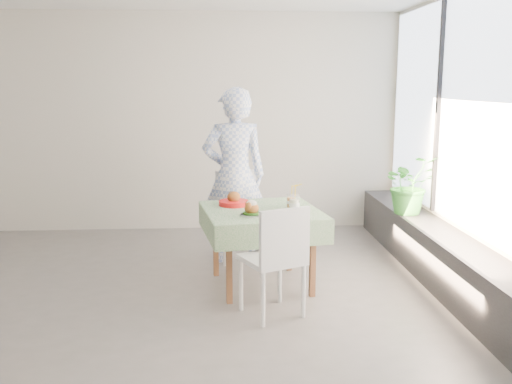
{
  "coord_description": "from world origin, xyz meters",
  "views": [
    {
      "loc": [
        0.68,
        -4.94,
        1.89
      ],
      "look_at": [
        1.01,
        0.29,
        0.9
      ],
      "focal_mm": 40.0,
      "sensor_mm": 36.0,
      "label": 1
    }
  ],
  "objects": [
    {
      "name": "wall_front",
      "position": [
        0.0,
        -2.5,
        1.4
      ],
      "size": [
        6.0,
        0.02,
        2.8
      ],
      "primitive_type": "cube",
      "color": "beige",
      "rests_on": "ground"
    },
    {
      "name": "floor",
      "position": [
        0.0,
        0.0,
        0.0
      ],
      "size": [
        6.0,
        6.0,
        0.0
      ],
      "primitive_type": "plane",
      "color": "#595755",
      "rests_on": "ground"
    },
    {
      "name": "chair_far",
      "position": [
        0.88,
        1.09,
        0.29
      ],
      "size": [
        0.51,
        0.51,
        0.96
      ],
      "color": "white",
      "rests_on": "ground"
    },
    {
      "name": "juice_cup_orange",
      "position": [
        1.35,
        0.32,
        0.8
      ],
      "size": [
        0.09,
        0.09,
        0.25
      ],
      "color": "white",
      "rests_on": "cafe_table"
    },
    {
      "name": "wall_right",
      "position": [
        3.0,
        0.0,
        1.4
      ],
      "size": [
        0.02,
        5.0,
        2.8
      ],
      "primitive_type": "cube",
      "color": "beige",
      "rests_on": "ground"
    },
    {
      "name": "potted_plant",
      "position": [
        2.73,
        1.03,
        0.82
      ],
      "size": [
        0.65,
        0.59,
        0.65
      ],
      "primitive_type": "imported",
      "rotation": [
        0.0,
        0.0,
        0.16
      ],
      "color": "#307828",
      "rests_on": "window_ledge"
    },
    {
      "name": "juice_cup_lemonade",
      "position": [
        1.36,
        0.17,
        0.81
      ],
      "size": [
        0.1,
        0.1,
        0.29
      ],
      "color": "white",
      "rests_on": "cafe_table"
    },
    {
      "name": "cafe_table",
      "position": [
        1.06,
        0.24,
        0.46
      ],
      "size": [
        1.19,
        1.19,
        0.74
      ],
      "color": "brown",
      "rests_on": "ground"
    },
    {
      "name": "diner",
      "position": [
        0.83,
        1.06,
        0.93
      ],
      "size": [
        0.72,
        0.52,
        1.87
      ],
      "primitive_type": "imported",
      "rotation": [
        0.0,
        0.0,
        3.25
      ],
      "color": "#7E95CA",
      "rests_on": "ground"
    },
    {
      "name": "second_dish",
      "position": [
        0.81,
        0.44,
        0.78
      ],
      "size": [
        0.29,
        0.29,
        0.14
      ],
      "color": "red",
      "rests_on": "cafe_table"
    },
    {
      "name": "chair_near",
      "position": [
        1.1,
        -0.47,
        0.29
      ],
      "size": [
        0.59,
        0.59,
        0.94
      ],
      "color": "white",
      "rests_on": "ground"
    },
    {
      "name": "window_ledge",
      "position": [
        2.8,
        0.0,
        0.25
      ],
      "size": [
        0.4,
        4.8,
        0.5
      ],
      "primitive_type": "cube",
      "color": "black",
      "rests_on": "ground"
    },
    {
      "name": "wall_back",
      "position": [
        0.0,
        2.5,
        1.4
      ],
      "size": [
        6.0,
        0.02,
        2.8
      ],
      "primitive_type": "cube",
      "color": "beige",
      "rests_on": "ground"
    },
    {
      "name": "main_dish",
      "position": [
        0.97,
        -0.01,
        0.79
      ],
      "size": [
        0.28,
        0.28,
        0.14
      ],
      "color": "white",
      "rests_on": "cafe_table"
    },
    {
      "name": "window_pane",
      "position": [
        2.97,
        0.0,
        1.65
      ],
      "size": [
        0.01,
        4.8,
        2.18
      ],
      "primitive_type": "cube",
      "color": "#D1E0F9",
      "rests_on": "ground"
    }
  ]
}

